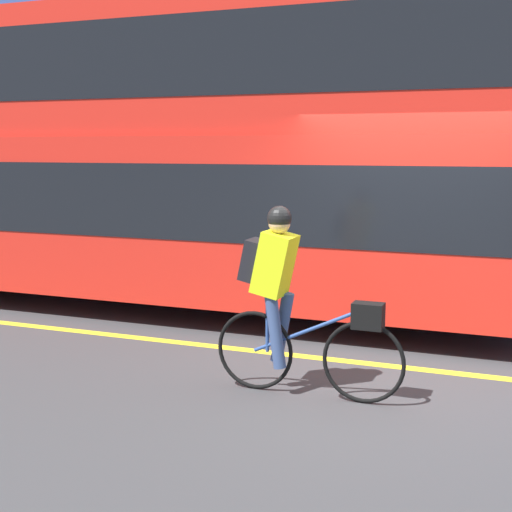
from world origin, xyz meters
name	(u,v)px	position (x,y,z in m)	size (l,w,h in m)	color
ground_plane	(399,373)	(0.00, 0.00, 0.00)	(80.00, 80.00, 0.00)	#38383A
road_center_line	(402,367)	(0.00, 0.19, 0.00)	(50.00, 0.14, 0.01)	yellow
sidewalk_curb	(453,282)	(0.00, 4.67, 0.06)	(60.00, 2.29, 0.11)	gray
building_facade	(472,24)	(0.00, 5.97, 4.16)	(60.00, 0.30, 8.33)	#33478C
bus	(172,147)	(-3.43, 1.87, 2.16)	(9.53, 2.54, 3.90)	black
cyclist_on_bike	(289,295)	(-0.81, -0.92, 0.89)	(1.71, 0.32, 1.66)	black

